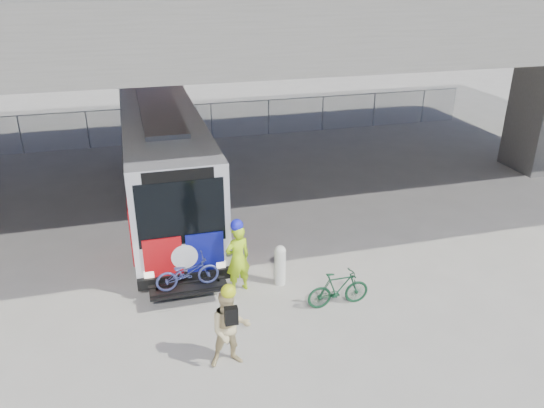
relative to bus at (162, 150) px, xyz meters
name	(u,v)px	position (x,y,z in m)	size (l,w,h in m)	color
ground	(244,251)	(2.00, -4.24, -2.11)	(160.00, 160.00, 0.00)	#9E9991
bus	(162,150)	(0.00, 0.00, 0.00)	(2.67, 12.91, 3.69)	silver
overpass	(213,18)	(2.00, -0.24, 4.44)	(40.00, 16.00, 7.95)	#605E59
chainlink_fence	(191,113)	(2.00, 7.76, -0.69)	(30.00, 0.06, 30.00)	gray
bollard	(280,264)	(2.55, -6.33, -1.48)	(0.31, 0.31, 1.18)	silver
cyclist_hivis	(238,257)	(1.37, -6.33, -1.08)	(0.80, 0.63, 2.13)	#B4EB18
cyclist_tan	(230,328)	(0.60, -9.17, -1.15)	(0.92, 0.73, 2.04)	#D5C088
bike_parked	(338,289)	(3.70, -7.73, -1.61)	(0.47, 1.66, 1.00)	#154227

